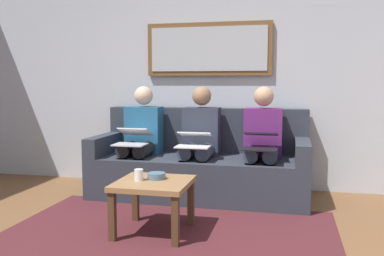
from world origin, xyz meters
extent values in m
cube|color=#B7BCC6|center=(0.00, -2.60, 1.30)|extent=(6.00, 0.12, 2.60)
cube|color=#4C1E23|center=(0.00, -0.85, 0.00)|extent=(2.60, 1.80, 0.01)
cube|color=#2D333D|center=(0.00, -2.05, 0.21)|extent=(2.20, 0.90, 0.42)
cube|color=#2D333D|center=(0.00, -2.40, 0.66)|extent=(2.20, 0.20, 0.48)
cube|color=#2D333D|center=(-1.03, -2.05, 0.52)|extent=(0.14, 0.90, 0.20)
cube|color=#2D333D|center=(1.03, -2.05, 0.52)|extent=(0.14, 0.90, 0.20)
cube|color=brown|center=(0.00, -2.51, 1.55)|extent=(1.40, 0.04, 0.59)
cube|color=#B2B7BC|center=(0.00, -2.48, 1.55)|extent=(1.30, 0.01, 0.49)
cube|color=olive|center=(0.12, -0.90, 0.40)|extent=(0.57, 0.57, 0.04)
cube|color=#4C331E|center=(-0.12, -0.66, 0.19)|extent=(0.05, 0.05, 0.38)
cube|color=#4C331E|center=(0.37, -0.66, 0.19)|extent=(0.05, 0.05, 0.38)
cube|color=#4C331E|center=(-0.12, -1.14, 0.19)|extent=(0.05, 0.05, 0.38)
cube|color=#4C331E|center=(0.37, -1.14, 0.19)|extent=(0.05, 0.05, 0.38)
cylinder|color=silver|center=(0.24, -0.88, 0.46)|extent=(0.07, 0.07, 0.09)
cylinder|color=slate|center=(0.12, -0.97, 0.44)|extent=(0.14, 0.14, 0.05)
cube|color=#66236B|center=(-0.64, -2.15, 0.67)|extent=(0.38, 0.22, 0.50)
sphere|color=tan|center=(-0.64, -2.15, 1.04)|extent=(0.20, 0.20, 0.20)
cylinder|color=#384256|center=(-0.73, -1.94, 0.49)|extent=(0.14, 0.42, 0.14)
cylinder|color=#384256|center=(-0.55, -1.94, 0.49)|extent=(0.14, 0.42, 0.14)
cylinder|color=#384256|center=(-0.73, -1.73, 0.21)|extent=(0.11, 0.11, 0.42)
cylinder|color=#384256|center=(-0.55, -1.73, 0.21)|extent=(0.11, 0.11, 0.42)
cube|color=black|center=(-0.64, -1.73, 0.57)|extent=(0.32, 0.24, 0.01)
cube|color=black|center=(-0.64, -1.87, 0.69)|extent=(0.32, 0.24, 0.05)
cube|color=#A5C6EA|center=(-0.64, -1.87, 0.69)|extent=(0.29, 0.21, 0.04)
cube|color=#2D3342|center=(0.00, -2.15, 0.67)|extent=(0.38, 0.22, 0.50)
sphere|color=#997051|center=(0.00, -2.15, 1.04)|extent=(0.20, 0.20, 0.20)
cylinder|color=#384256|center=(-0.09, -1.94, 0.49)|extent=(0.14, 0.42, 0.14)
cylinder|color=#384256|center=(0.09, -1.94, 0.49)|extent=(0.14, 0.42, 0.14)
cylinder|color=#384256|center=(-0.09, -1.73, 0.21)|extent=(0.11, 0.11, 0.42)
cylinder|color=#384256|center=(0.09, -1.73, 0.21)|extent=(0.11, 0.11, 0.42)
cube|color=white|center=(0.00, -1.73, 0.57)|extent=(0.33, 0.20, 0.01)
cube|color=white|center=(0.00, -1.86, 0.67)|extent=(0.33, 0.20, 0.07)
cube|color=#A5C6EA|center=(0.00, -1.86, 0.67)|extent=(0.29, 0.17, 0.05)
cube|color=#235B84|center=(0.64, -2.15, 0.67)|extent=(0.38, 0.22, 0.50)
sphere|color=beige|center=(0.64, -2.15, 1.04)|extent=(0.20, 0.20, 0.20)
cylinder|color=#232328|center=(0.55, -1.94, 0.49)|extent=(0.14, 0.42, 0.14)
cylinder|color=#232328|center=(0.73, -1.94, 0.49)|extent=(0.14, 0.42, 0.14)
cylinder|color=#232328|center=(0.55, -1.73, 0.21)|extent=(0.11, 0.11, 0.42)
cylinder|color=#232328|center=(0.73, -1.73, 0.21)|extent=(0.11, 0.11, 0.42)
cube|color=silver|center=(0.64, -1.73, 0.57)|extent=(0.32, 0.23, 0.01)
cube|color=silver|center=(0.64, -1.89, 0.68)|extent=(0.32, 0.22, 0.10)
cube|color=#A5C6EA|center=(0.64, -1.88, 0.68)|extent=(0.29, 0.19, 0.08)
camera|label=1|loc=(-0.90, 2.19, 1.17)|focal=39.70mm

